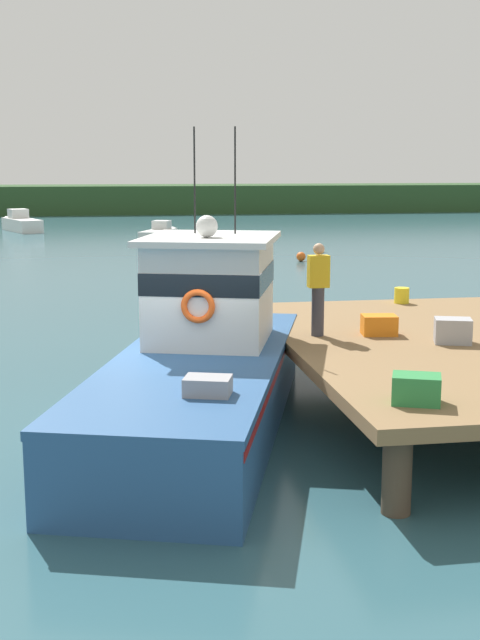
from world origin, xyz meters
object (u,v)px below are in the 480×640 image
object	(u,v)px
crate_stack_near_edge	(416,389)
mooring_buoy_channel_marker	(301,257)
crate_single_far	(453,331)
deckhand_further_back	(318,287)
crate_stack_mid_dock	(379,325)
moored_boat_off_the_point	(20,223)
bait_bucket	(402,295)
main_fishing_boat	(204,361)
moored_boat_mid_harbor	(160,234)
mooring_buoy_spare_mooring	(321,249)

from	to	relation	value
crate_stack_near_edge	mooring_buoy_channel_marker	bearing A→B (deg)	79.70
crate_single_far	deckhand_further_back	xyz separation A→B (m)	(-2.09, 0.98, 0.65)
crate_stack_mid_dock	deckhand_further_back	size ratio (longest dim) A/B	0.37
crate_single_far	moored_boat_off_the_point	xyz separation A→B (m)	(-10.91, 42.50, -0.94)
crate_single_far	deckhand_further_back	world-z (taller)	deckhand_further_back
crate_stack_near_edge	crate_single_far	xyz separation A→B (m)	(1.94, 3.38, 0.03)
crate_single_far	bait_bucket	distance (m)	4.17
crate_single_far	crate_stack_near_edge	bearing A→B (deg)	-119.86
crate_single_far	moored_boat_off_the_point	world-z (taller)	crate_single_far
main_fishing_boat	moored_boat_mid_harbor	xyz separation A→B (m)	(1.60, 33.50, -0.62)
main_fishing_boat	moored_boat_off_the_point	distance (m)	42.86
moored_boat_mid_harbor	moored_boat_off_the_point	bearing A→B (deg)	133.26
bait_bucket	mooring_buoy_spare_mooring	xyz separation A→B (m)	(4.05, 22.20, -1.20)
crate_stack_mid_dock	moored_boat_off_the_point	world-z (taller)	crate_stack_mid_dock
bait_bucket	mooring_buoy_channel_marker	distance (m)	18.76
crate_stack_near_edge	deckhand_further_back	distance (m)	4.42
mooring_buoy_channel_marker	moored_boat_off_the_point	bearing A→B (deg)	124.72
main_fishing_boat	crate_stack_mid_dock	size ratio (longest dim) A/B	16.50
main_fishing_boat	crate_stack_near_edge	bearing A→B (deg)	-57.48
crate_stack_near_edge	mooring_buoy_spare_mooring	bearing A→B (deg)	77.48
bait_bucket	moored_boat_off_the_point	world-z (taller)	bait_bucket
moored_boat_mid_harbor	mooring_buoy_spare_mooring	size ratio (longest dim) A/B	13.21
crate_stack_near_edge	mooring_buoy_spare_mooring	distance (m)	30.45
main_fishing_boat	moored_boat_off_the_point	bearing A→B (deg)	99.00
crate_single_far	bait_bucket	xyz separation A→B (m)	(0.60, 4.12, -0.04)
deckhand_further_back	mooring_buoy_spare_mooring	distance (m)	26.29
moored_boat_mid_harbor	mooring_buoy_channel_marker	world-z (taller)	moored_boat_mid_harbor
crate_stack_near_edge	moored_boat_off_the_point	world-z (taller)	crate_stack_near_edge
crate_stack_mid_dock	deckhand_further_back	bearing A→B (deg)	174.77
bait_bucket	deckhand_further_back	bearing A→B (deg)	-130.62
crate_stack_near_edge	moored_boat_off_the_point	size ratio (longest dim) A/B	0.11
moored_boat_off_the_point	mooring_buoy_channel_marker	bearing A→B (deg)	-55.28
crate_single_far	mooring_buoy_channel_marker	size ratio (longest dim) A/B	1.47
crate_stack_mid_dock	mooring_buoy_spare_mooring	size ratio (longest dim) A/B	1.82
mooring_buoy_channel_marker	moored_boat_mid_harbor	bearing A→B (deg)	116.24
mooring_buoy_channel_marker	crate_stack_mid_dock	bearing A→B (deg)	-99.88
main_fishing_boat	crate_stack_mid_dock	world-z (taller)	main_fishing_boat
crate_stack_mid_dock	moored_boat_mid_harbor	distance (m)	32.84
mooring_buoy_channel_marker	crate_stack_near_edge	bearing A→B (deg)	-100.30
crate_single_far	mooring_buoy_channel_marker	world-z (taller)	crate_single_far
moored_boat_off_the_point	moored_boat_mid_harbor	world-z (taller)	moored_boat_off_the_point
crate_stack_mid_dock	mooring_buoy_channel_marker	size ratio (longest dim) A/B	1.47
main_fishing_boat	moored_boat_off_the_point	world-z (taller)	main_fishing_boat
deckhand_further_back	mooring_buoy_channel_marker	bearing A→B (deg)	77.31
deckhand_further_back	moored_boat_off_the_point	distance (m)	42.47
crate_stack_mid_dock	crate_stack_near_edge	size ratio (longest dim) A/B	1.00
crate_single_far	mooring_buoy_spare_mooring	distance (m)	26.76
crate_stack_mid_dock	crate_stack_near_edge	world-z (taller)	crate_stack_near_edge
crate_stack_mid_dock	moored_boat_off_the_point	bearing A→B (deg)	103.39
mooring_buoy_spare_mooring	crate_stack_mid_dock	bearing A→B (deg)	-102.52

